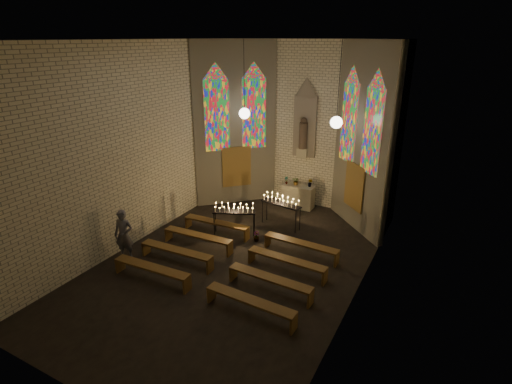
% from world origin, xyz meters
% --- Properties ---
extents(floor, '(12.00, 12.00, 0.00)m').
position_xyz_m(floor, '(0.00, 0.00, 0.00)').
color(floor, black).
rests_on(floor, ground).
extents(room, '(8.22, 12.43, 7.00)m').
position_xyz_m(room, '(-0.00, 3.37, 3.72)').
color(room, beige).
rests_on(room, ground).
extents(altar, '(1.40, 0.60, 1.00)m').
position_xyz_m(altar, '(0.00, 5.45, 0.50)').
color(altar, '#B3AD92').
rests_on(altar, ground).
extents(flower_vase_left, '(0.21, 0.17, 0.35)m').
position_xyz_m(flower_vase_left, '(-0.55, 5.39, 1.17)').
color(flower_vase_left, '#4C723F').
rests_on(flower_vase_left, altar).
extents(flower_vase_center, '(0.41, 0.38, 0.37)m').
position_xyz_m(flower_vase_center, '(-0.11, 5.46, 1.18)').
color(flower_vase_center, '#4C723F').
rests_on(flower_vase_center, altar).
extents(flower_vase_right, '(0.25, 0.22, 0.37)m').
position_xyz_m(flower_vase_right, '(0.50, 5.55, 1.18)').
color(flower_vase_right, '#4C723F').
rests_on(flower_vase_right, altar).
extents(aisle_flower_pot, '(0.29, 0.29, 0.39)m').
position_xyz_m(aisle_flower_pot, '(-0.11, 1.75, 0.19)').
color(aisle_flower_pot, '#4C723F').
rests_on(aisle_flower_pot, ground).
extents(votive_stand_left, '(1.62, 1.01, 1.18)m').
position_xyz_m(votive_stand_left, '(-1.12, 1.87, 1.01)').
color(votive_stand_left, black).
rests_on(votive_stand_left, ground).
extents(votive_stand_right, '(1.72, 0.65, 1.24)m').
position_xyz_m(votive_stand_right, '(0.16, 3.30, 1.06)').
color(votive_stand_right, black).
rests_on(votive_stand_right, ground).
extents(pew_left_0, '(2.68, 0.48, 0.51)m').
position_xyz_m(pew_left_0, '(-1.73, 1.56, 0.42)').
color(pew_left_0, brown).
rests_on(pew_left_0, ground).
extents(pew_right_0, '(2.68, 0.48, 0.51)m').
position_xyz_m(pew_right_0, '(1.73, 1.56, 0.42)').
color(pew_right_0, brown).
rests_on(pew_right_0, ground).
extents(pew_left_1, '(2.68, 0.48, 0.51)m').
position_xyz_m(pew_left_1, '(-1.73, 0.36, 0.42)').
color(pew_left_1, brown).
rests_on(pew_left_1, ground).
extents(pew_right_1, '(2.68, 0.48, 0.51)m').
position_xyz_m(pew_right_1, '(1.73, 0.36, 0.42)').
color(pew_right_1, brown).
rests_on(pew_right_1, ground).
extents(pew_left_2, '(2.68, 0.48, 0.51)m').
position_xyz_m(pew_left_2, '(-1.73, -0.84, 0.42)').
color(pew_left_2, brown).
rests_on(pew_left_2, ground).
extents(pew_right_2, '(2.68, 0.48, 0.51)m').
position_xyz_m(pew_right_2, '(1.73, -0.84, 0.42)').
color(pew_right_2, brown).
rests_on(pew_right_2, ground).
extents(pew_left_3, '(2.68, 0.48, 0.51)m').
position_xyz_m(pew_left_3, '(-1.73, -2.04, 0.42)').
color(pew_left_3, brown).
rests_on(pew_left_3, ground).
extents(pew_right_3, '(2.68, 0.48, 0.51)m').
position_xyz_m(pew_right_3, '(1.73, -2.04, 0.42)').
color(pew_right_3, brown).
rests_on(pew_right_3, ground).
extents(visitor, '(0.75, 0.62, 1.77)m').
position_xyz_m(visitor, '(-3.44, -1.42, 0.89)').
color(visitor, '#555460').
rests_on(visitor, ground).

